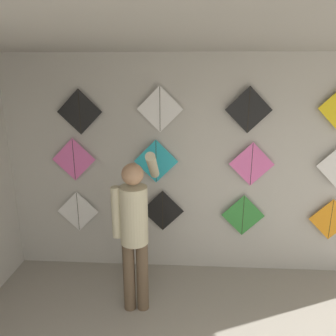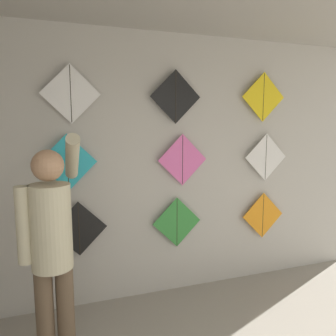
{
  "view_description": "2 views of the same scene",
  "coord_description": "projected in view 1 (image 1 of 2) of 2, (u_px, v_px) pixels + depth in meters",
  "views": [
    {
      "loc": [
        -0.25,
        -0.62,
        2.57
      ],
      "look_at": [
        -0.46,
        3.06,
        1.49
      ],
      "focal_mm": 35.0,
      "sensor_mm": 36.0,
      "label": 1
    },
    {
      "loc": [
        -0.72,
        0.06,
        1.9
      ],
      "look_at": [
        0.31,
        3.06,
        1.44
      ],
      "focal_mm": 35.0,
      "sensor_mm": 36.0,
      "label": 2
    }
  ],
  "objects": [
    {
      "name": "kite_6",
      "position": [
        252.0,
        164.0,
        4.01
      ],
      "size": [
        0.55,
        0.01,
        0.55
      ],
      "color": "pink"
    },
    {
      "name": "kite_8",
      "position": [
        80.0,
        112.0,
        3.95
      ],
      "size": [
        0.55,
        0.01,
        0.55
      ],
      "color": "black"
    },
    {
      "name": "kite_5",
      "position": [
        156.0,
        161.0,
        4.07
      ],
      "size": [
        0.55,
        0.01,
        0.55
      ],
      "color": "#28B2C6"
    },
    {
      "name": "kite_4",
      "position": [
        74.0,
        160.0,
        4.13
      ],
      "size": [
        0.55,
        0.01,
        0.55
      ],
      "color": "pink"
    },
    {
      "name": "shopkeeper",
      "position": [
        134.0,
        225.0,
        3.45
      ],
      "size": [
        0.46,
        0.64,
        1.82
      ],
      "rotation": [
        0.0,
        0.0,
        0.08
      ],
      "color": "brown",
      "rests_on": "ground"
    },
    {
      "name": "kite_9",
      "position": [
        160.0,
        109.0,
        3.89
      ],
      "size": [
        0.55,
        0.01,
        0.55
      ],
      "color": "white"
    },
    {
      "name": "kite_0",
      "position": [
        78.0,
        212.0,
        4.33
      ],
      "size": [
        0.55,
        0.01,
        0.55
      ],
      "color": "white"
    },
    {
      "name": "kite_3",
      "position": [
        331.0,
        220.0,
        4.15
      ],
      "size": [
        0.55,
        0.01,
        0.55
      ],
      "color": "orange"
    },
    {
      "name": "kite_1",
      "position": [
        163.0,
        211.0,
        4.25
      ],
      "size": [
        0.55,
        0.01,
        0.55
      ],
      "color": "black"
    },
    {
      "name": "kite_10",
      "position": [
        249.0,
        110.0,
        3.83
      ],
      "size": [
        0.55,
        0.01,
        0.55
      ],
      "color": "black"
    },
    {
      "name": "kite_2",
      "position": [
        243.0,
        215.0,
        4.21
      ],
      "size": [
        0.55,
        0.01,
        0.55
      ],
      "color": "#338C38"
    },
    {
      "name": "ceiling_slab",
      "position": [
        226.0,
        32.0,
        2.12
      ],
      "size": [
        5.86,
        4.16,
        0.04
      ],
      "primitive_type": "cube",
      "color": "#A8A399"
    },
    {
      "name": "back_panel",
      "position": [
        206.0,
        168.0,
        4.15
      ],
      "size": [
        5.86,
        0.06,
        2.8
      ],
      "primitive_type": "cube",
      "color": "#BCB7AD",
      "rests_on": "ground"
    }
  ]
}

